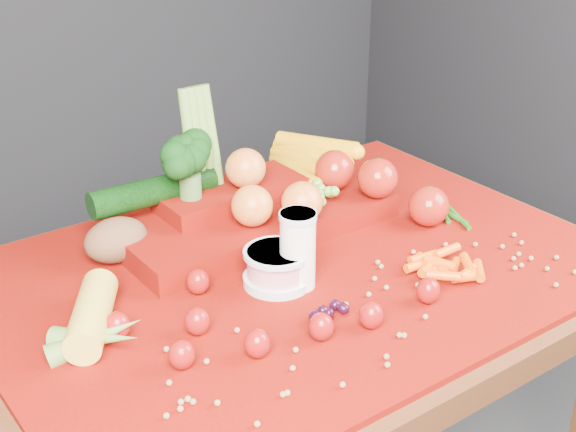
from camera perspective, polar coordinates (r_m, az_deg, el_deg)
table at (r=1.44m, az=0.47°, el=-7.27°), size 1.10×0.80×0.75m
red_cloth at (r=1.39m, az=0.49°, el=-3.78°), size 1.05×0.75×0.01m
milk_glass at (r=1.30m, az=0.70°, el=-2.23°), size 0.06×0.06×0.13m
yogurt_bowl at (r=1.32m, az=-0.78°, el=-3.59°), size 0.11×0.11×0.06m
strawberry_scatter at (r=1.20m, az=-1.96°, el=-7.20°), size 0.48×0.28×0.05m
dark_grape_cluster at (r=1.24m, az=2.89°, el=-6.81°), size 0.06×0.05×0.03m
soybean_scatter at (r=1.25m, az=5.99°, el=-7.00°), size 0.84×0.24×0.01m
corn_ear at (r=1.21m, az=-13.62°, el=-7.97°), size 0.25×0.27×0.06m
potato at (r=1.42m, az=-12.12°, el=-1.68°), size 0.11×0.08×0.08m
baby_carrot_pile at (r=1.37m, az=10.88°, el=-3.70°), size 0.17×0.17×0.03m
green_bean_pile at (r=1.60m, az=11.37°, el=0.35°), size 0.14×0.12×0.01m
produce_mound at (r=1.49m, az=-1.70°, el=1.27°), size 0.60×0.37×0.27m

